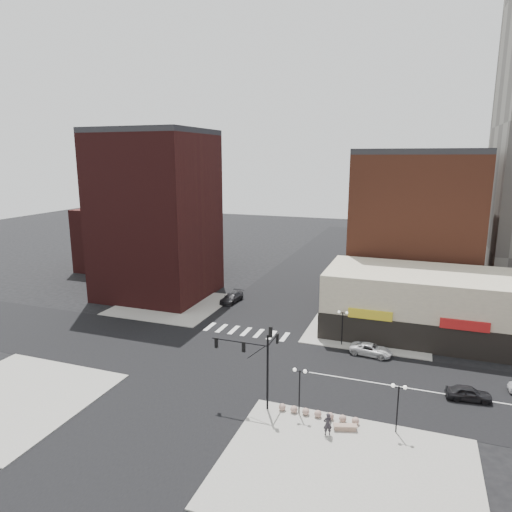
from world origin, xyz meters
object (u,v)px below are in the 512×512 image
(street_lamp_se_b, at_px, (398,396))
(dark_sedan_north, at_px, (232,298))
(white_suv, at_px, (371,350))
(street_lamp_ne, at_px, (343,319))
(street_lamp_se_a, at_px, (300,380))
(dark_sedan_east, at_px, (469,393))
(traffic_signal, at_px, (258,354))
(pedestrian, at_px, (328,424))
(stone_bench, at_px, (345,427))

(street_lamp_se_b, bearing_deg, dark_sedan_north, 133.65)
(white_suv, bearing_deg, street_lamp_ne, 72.49)
(street_lamp_se_a, bearing_deg, dark_sedan_east, 28.69)
(street_lamp_ne, bearing_deg, traffic_signal, -106.75)
(dark_sedan_east, relative_size, pedestrian, 2.08)
(traffic_signal, distance_m, stone_bench, 9.22)
(street_lamp_se_b, relative_size, pedestrian, 2.20)
(street_lamp_ne, height_order, dark_sedan_north, street_lamp_ne)
(white_suv, bearing_deg, stone_bench, -175.77)
(street_lamp_se_b, bearing_deg, stone_bench, -164.44)
(traffic_signal, relative_size, dark_sedan_north, 1.55)
(stone_bench, bearing_deg, traffic_signal, 154.70)
(white_suv, bearing_deg, dark_sedan_east, -120.54)
(white_suv, relative_size, dark_sedan_north, 0.92)
(dark_sedan_north, bearing_deg, dark_sedan_east, -25.55)
(street_lamp_se_a, relative_size, street_lamp_se_b, 1.00)
(pedestrian, xyz_separation_m, stone_bench, (1.23, 1.16, -0.71))
(street_lamp_ne, distance_m, pedestrian, 18.47)
(street_lamp_se_b, distance_m, pedestrian, 6.00)
(street_lamp_se_b, bearing_deg, dark_sedan_east, 52.14)
(stone_bench, bearing_deg, dark_sedan_north, 111.55)
(street_lamp_ne, xyz_separation_m, dark_sedan_north, (-18.50, 10.73, -2.56))
(street_lamp_se_b, distance_m, dark_sedan_east, 10.00)
(street_lamp_ne, distance_m, dark_sedan_north, 21.54)
(dark_sedan_east, bearing_deg, traffic_signal, 106.45)
(white_suv, xyz_separation_m, pedestrian, (-1.61, -16.74, 0.43))
(street_lamp_se_b, distance_m, street_lamp_ne, 17.46)
(street_lamp_se_a, xyz_separation_m, dark_sedan_north, (-17.50, 26.73, -2.56))
(dark_sedan_east, bearing_deg, street_lamp_se_a, 112.30)
(dark_sedan_east, xyz_separation_m, stone_bench, (-9.79, -8.70, -0.32))
(traffic_signal, height_order, street_lamp_se_b, traffic_signal)
(street_lamp_ne, relative_size, dark_sedan_north, 0.83)
(traffic_signal, distance_m, pedestrian, 8.08)
(dark_sedan_north, relative_size, pedestrian, 2.64)
(street_lamp_ne, distance_m, white_suv, 4.65)
(street_lamp_se_a, xyz_separation_m, white_suv, (4.51, 14.50, -2.65))
(white_suv, height_order, dark_sedan_north, dark_sedan_north)
(street_lamp_se_b, distance_m, white_suv, 15.15)
(traffic_signal, relative_size, street_lamp_se_a, 1.87)
(traffic_signal, xyz_separation_m, street_lamp_ne, (4.76, 15.83, -1.67))
(traffic_signal, relative_size, white_suv, 1.69)
(street_lamp_se_b, height_order, pedestrian, street_lamp_se_b)
(traffic_signal, relative_size, stone_bench, 3.94)
(traffic_signal, bearing_deg, street_lamp_se_b, -0.82)
(dark_sedan_east, bearing_deg, stone_bench, 125.21)
(street_lamp_se_b, bearing_deg, traffic_signal, 179.18)
(street_lamp_se_b, relative_size, dark_sedan_north, 0.83)
(white_suv, distance_m, pedestrian, 16.82)
(street_lamp_se_b, height_order, street_lamp_ne, same)
(traffic_signal, xyz_separation_m, dark_sedan_east, (17.69, 7.45, -4.29))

